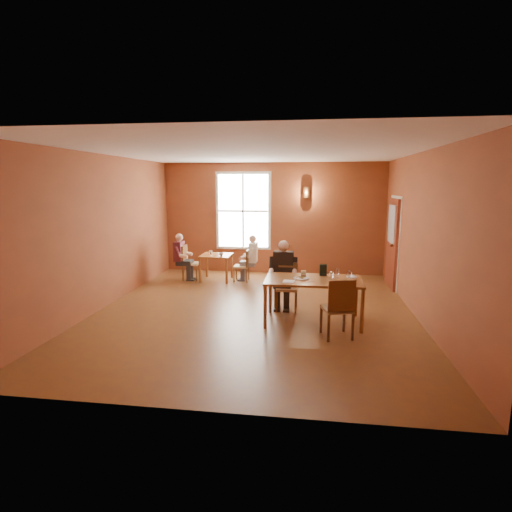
# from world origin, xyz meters

# --- Properties ---
(ground) EXTENTS (6.00, 7.00, 0.01)m
(ground) POSITION_xyz_m (0.00, 0.00, 0.00)
(ground) COLOR brown
(ground) RESTS_ON ground
(wall_back) EXTENTS (6.00, 0.04, 3.00)m
(wall_back) POSITION_xyz_m (0.00, 3.50, 1.50)
(wall_back) COLOR brown
(wall_back) RESTS_ON ground
(wall_front) EXTENTS (6.00, 0.04, 3.00)m
(wall_front) POSITION_xyz_m (0.00, -3.50, 1.50)
(wall_front) COLOR brown
(wall_front) RESTS_ON ground
(wall_left) EXTENTS (0.04, 7.00, 3.00)m
(wall_left) POSITION_xyz_m (-3.00, 0.00, 1.50)
(wall_left) COLOR brown
(wall_left) RESTS_ON ground
(wall_right) EXTENTS (0.04, 7.00, 3.00)m
(wall_right) POSITION_xyz_m (3.00, 0.00, 1.50)
(wall_right) COLOR brown
(wall_right) RESTS_ON ground
(ceiling) EXTENTS (6.00, 7.00, 0.04)m
(ceiling) POSITION_xyz_m (0.00, 0.00, 3.00)
(ceiling) COLOR white
(ceiling) RESTS_ON wall_back
(window) EXTENTS (1.36, 0.10, 1.96)m
(window) POSITION_xyz_m (-0.80, 3.45, 1.70)
(window) COLOR white
(window) RESTS_ON wall_back
(door) EXTENTS (0.12, 1.04, 2.10)m
(door) POSITION_xyz_m (2.94, 2.30, 1.05)
(door) COLOR maroon
(door) RESTS_ON ground
(wall_sconce) EXTENTS (0.16, 0.16, 0.28)m
(wall_sconce) POSITION_xyz_m (0.90, 3.40, 2.20)
(wall_sconce) COLOR brown
(wall_sconce) RESTS_ON wall_back
(main_table) EXTENTS (1.68, 0.94, 0.79)m
(main_table) POSITION_xyz_m (1.11, -0.47, 0.39)
(main_table) COLOR brown
(main_table) RESTS_ON ground
(chair_diner_main) EXTENTS (0.40, 0.40, 0.91)m
(chair_diner_main) POSITION_xyz_m (0.61, 0.18, 0.45)
(chair_diner_main) COLOR #43200D
(chair_diner_main) RESTS_ON ground
(diner_main) EXTENTS (0.52, 0.52, 1.29)m
(diner_main) POSITION_xyz_m (0.61, 0.15, 0.64)
(diner_main) COLOR #43251C
(diner_main) RESTS_ON ground
(chair_empty) EXTENTS (0.53, 0.53, 0.98)m
(chair_empty) POSITION_xyz_m (1.48, -1.11, 0.49)
(chair_empty) COLOR #502715
(chair_empty) RESTS_ON ground
(plate_food) EXTENTS (0.29, 0.29, 0.04)m
(plate_food) POSITION_xyz_m (0.90, -0.48, 0.80)
(plate_food) COLOR silver
(plate_food) RESTS_ON main_table
(sandwich) EXTENTS (0.10, 0.09, 0.11)m
(sandwich) POSITION_xyz_m (0.93, -0.38, 0.84)
(sandwich) COLOR #E0B771
(sandwich) RESTS_ON main_table
(goblet_a) EXTENTS (0.07, 0.07, 0.18)m
(goblet_a) POSITION_xyz_m (1.52, -0.34, 0.88)
(goblet_a) COLOR white
(goblet_a) RESTS_ON main_table
(goblet_b) EXTENTS (0.09, 0.09, 0.20)m
(goblet_b) POSITION_xyz_m (1.72, -0.59, 0.89)
(goblet_b) COLOR white
(goblet_b) RESTS_ON main_table
(goblet_c) EXTENTS (0.10, 0.10, 0.19)m
(goblet_c) POSITION_xyz_m (1.41, -0.65, 0.88)
(goblet_c) COLOR white
(goblet_c) RESTS_ON main_table
(menu_stand) EXTENTS (0.13, 0.06, 0.21)m
(menu_stand) POSITION_xyz_m (1.28, -0.18, 0.89)
(menu_stand) COLOR black
(menu_stand) RESTS_ON main_table
(knife) EXTENTS (0.20, 0.06, 0.00)m
(knife) POSITION_xyz_m (1.02, -0.71, 0.79)
(knife) COLOR white
(knife) RESTS_ON main_table
(napkin) EXTENTS (0.21, 0.21, 0.01)m
(napkin) POSITION_xyz_m (0.69, -0.71, 0.79)
(napkin) COLOR white
(napkin) RESTS_ON main_table
(side_plate) EXTENTS (0.19, 0.19, 0.01)m
(side_plate) POSITION_xyz_m (1.79, -0.22, 0.79)
(side_plate) COLOR white
(side_plate) RESTS_ON main_table
(sunglasses) EXTENTS (0.14, 0.05, 0.02)m
(sunglasses) POSITION_xyz_m (1.67, -0.76, 0.79)
(sunglasses) COLOR black
(sunglasses) RESTS_ON main_table
(second_table) EXTENTS (0.75, 0.75, 0.66)m
(second_table) POSITION_xyz_m (-1.32, 2.38, 0.33)
(second_table) COLOR brown
(second_table) RESTS_ON ground
(chair_diner_white) EXTENTS (0.36, 0.36, 0.80)m
(chair_diner_white) POSITION_xyz_m (-0.67, 2.38, 0.40)
(chair_diner_white) COLOR brown
(chair_diner_white) RESTS_ON ground
(diner_white) EXTENTS (0.45, 0.45, 1.13)m
(diner_white) POSITION_xyz_m (-0.64, 2.38, 0.56)
(diner_white) COLOR white
(diner_white) RESTS_ON ground
(chair_diner_maroon) EXTENTS (0.39, 0.39, 0.88)m
(chair_diner_maroon) POSITION_xyz_m (-1.97, 2.38, 0.44)
(chair_diner_maroon) COLOR brown
(chair_diner_maroon) RESTS_ON ground
(diner_maroon) EXTENTS (0.46, 0.46, 1.15)m
(diner_maroon) POSITION_xyz_m (-2.00, 2.38, 0.58)
(diner_maroon) COLOR #541919
(diner_maroon) RESTS_ON ground
(cup_a) EXTENTS (0.14, 0.14, 0.08)m
(cup_a) POSITION_xyz_m (-1.16, 2.25, 0.70)
(cup_a) COLOR silver
(cup_a) RESTS_ON second_table
(cup_b) EXTENTS (0.11, 0.11, 0.08)m
(cup_b) POSITION_xyz_m (-1.49, 2.51, 0.70)
(cup_b) COLOR white
(cup_b) RESTS_ON second_table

